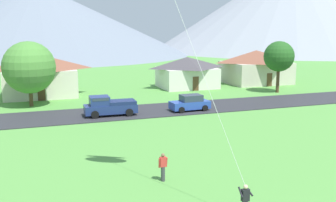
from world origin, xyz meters
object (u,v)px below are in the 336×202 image
Objects in this scene: tree_left_of_center at (29,67)px; house_rightmost at (256,66)px; watcher_person at (163,167)px; tree_near_left at (279,57)px; house_leftmost at (40,75)px; pickup_truck_navy_west_side at (109,106)px; parked_car_blue_west_end at (190,103)px; house_left_center at (187,72)px.

house_rightmost is at bearing 13.33° from tree_left_of_center.
tree_left_of_center is at bearing 105.13° from watcher_person.
tree_near_left reaches higher than house_rightmost.
house_leftmost is 1.82× the size of pickup_truck_navy_west_side.
house_leftmost reaches higher than parked_car_blue_west_end.
tree_near_left reaches higher than parked_car_blue_west_end.
house_left_center is at bearing 65.63° from watcher_person.
house_left_center is at bearing 46.06° from pickup_truck_navy_west_side.
house_rightmost is 1.96× the size of pickup_truck_navy_west_side.
pickup_truck_navy_west_side is at bearing -133.94° from house_left_center.
house_leftmost is 2.24× the size of parked_car_blue_west_end.
tree_left_of_center is 27.03m from watcher_person.
watcher_person is at bearing -74.87° from tree_left_of_center.
tree_left_of_center is 1.39× the size of pickup_truck_navy_west_side.
house_leftmost is at bearing 134.41° from parked_car_blue_west_end.
pickup_truck_navy_west_side is at bearing 176.88° from parked_car_blue_west_end.
house_left_center is 36.41m from watcher_person.
parked_car_blue_west_end is 0.81× the size of pickup_truck_navy_west_side.
tree_near_left is 1.64× the size of parked_car_blue_west_end.
tree_left_of_center reaches higher than house_rightmost.
house_rightmost is 43.59m from watcher_person.
tree_near_left is 0.96× the size of tree_left_of_center.
house_leftmost reaches higher than house_rightmost.
parked_car_blue_west_end is at bearing -111.07° from house_left_center.
pickup_truck_navy_west_side reaches higher than watcher_person.
house_left_center is 1.17× the size of tree_left_of_center.
tree_left_of_center is 18.39m from parked_car_blue_west_end.
house_leftmost reaches higher than house_left_center.
tree_left_of_center is 4.38× the size of watcher_person.
house_leftmost is 1.12× the size of house_left_center.
parked_car_blue_west_end is (-16.01, -7.28, -4.05)m from tree_near_left.
house_left_center is 12.25m from house_rightmost.
house_left_center is 0.83× the size of house_rightmost.
tree_near_left is 1.33× the size of pickup_truck_navy_west_side.
tree_near_left is 35.41m from watcher_person.
house_rightmost is at bearing 42.13° from parked_car_blue_west_end.
house_rightmost is at bearing 51.29° from watcher_person.
watcher_person is at bearing -128.71° from house_rightmost.
tree_left_of_center is (-22.01, -7.27, 2.06)m from house_left_center.
parked_car_blue_west_end is at bearing -3.12° from pickup_truck_navy_west_side.
house_left_center is at bearing -176.05° from house_rightmost.
house_rightmost is at bearing 2.53° from house_leftmost.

